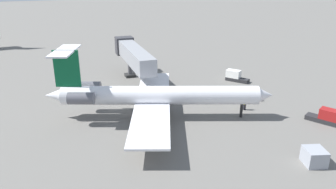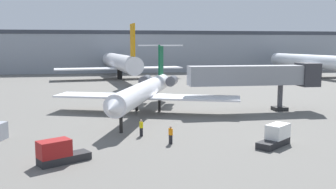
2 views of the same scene
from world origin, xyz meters
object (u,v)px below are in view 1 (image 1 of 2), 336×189
(regional_jet, at_px, (152,95))
(ground_crew_marshaller, at_px, (256,95))
(cargo_container_uld, at_px, (314,157))
(jet_bridge, at_px, (133,54))
(ground_crew_loader, at_px, (245,104))
(baggage_tug_trailing, at_px, (327,117))
(baggage_tug_lead, at_px, (235,76))

(regional_jet, distance_m, ground_crew_marshaller, 16.31)
(ground_crew_marshaller, height_order, cargo_container_uld, ground_crew_marshaller)
(jet_bridge, bearing_deg, ground_crew_loader, -147.12)
(ground_crew_loader, distance_m, baggage_tug_trailing, 10.33)
(ground_crew_loader, height_order, baggage_tug_lead, baggage_tug_lead)
(jet_bridge, relative_size, baggage_tug_lead, 4.50)
(regional_jet, distance_m, jet_bridge, 15.79)
(regional_jet, relative_size, baggage_tug_trailing, 6.82)
(ground_crew_loader, distance_m, cargo_container_uld, 14.24)
(jet_bridge, distance_m, baggage_tug_lead, 18.26)
(regional_jet, xyz_separation_m, ground_crew_loader, (-1.98, -12.79, -2.30))
(jet_bridge, relative_size, ground_crew_loader, 10.71)
(regional_jet, bearing_deg, jet_bridge, -5.13)
(ground_crew_marshaller, bearing_deg, regional_jet, 91.42)
(ground_crew_marshaller, relative_size, ground_crew_loader, 1.00)
(regional_jet, bearing_deg, baggage_tug_trailing, -114.20)
(jet_bridge, xyz_separation_m, ground_crew_loader, (-17.61, -11.38, -3.99))
(baggage_tug_lead, relative_size, cargo_container_uld, 1.56)
(regional_jet, distance_m, cargo_container_uld, 20.20)
(ground_crew_marshaller, xyz_separation_m, cargo_container_uld, (-16.59, 4.29, -0.03))
(jet_bridge, xyz_separation_m, baggage_tug_trailing, (-24.74, -18.87, -4.01))
(jet_bridge, bearing_deg, regional_jet, 174.87)
(jet_bridge, distance_m, ground_crew_loader, 21.35)
(ground_crew_marshaller, height_order, baggage_tug_lead, baggage_tug_lead)
(ground_crew_marshaller, bearing_deg, baggage_tug_trailing, -156.57)
(jet_bridge, bearing_deg, cargo_container_uld, -161.81)
(jet_bridge, bearing_deg, ground_crew_marshaller, -135.93)
(baggage_tug_lead, distance_m, baggage_tug_trailing, 18.97)
(ground_crew_marshaller, distance_m, baggage_tug_lead, 9.58)
(regional_jet, relative_size, jet_bridge, 1.57)
(ground_crew_loader, distance_m, baggage_tug_lead, 12.93)
(baggage_tug_lead, xyz_separation_m, baggage_tug_trailing, (-18.86, -2.05, 0.00))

